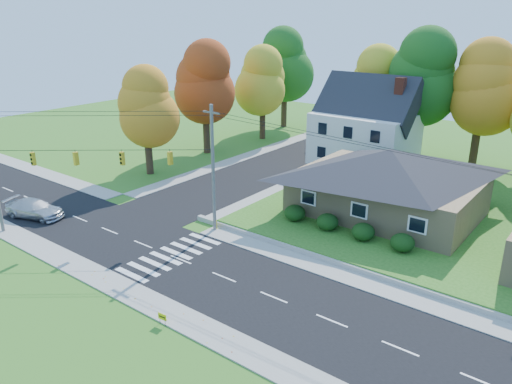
% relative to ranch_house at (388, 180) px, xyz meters
% --- Properties ---
extents(ground, '(120.00, 120.00, 0.00)m').
position_rel_ranch_house_xyz_m(ground, '(-8.00, -16.00, -3.27)').
color(ground, '#3D7923').
extents(road_main, '(90.00, 8.00, 0.02)m').
position_rel_ranch_house_xyz_m(road_main, '(-8.00, -16.00, -3.26)').
color(road_main, black).
rests_on(road_main, ground).
extents(road_cross, '(8.00, 44.00, 0.02)m').
position_rel_ranch_house_xyz_m(road_cross, '(-16.00, 10.00, -3.25)').
color(road_cross, black).
rests_on(road_cross, ground).
extents(sidewalk_north, '(90.00, 2.00, 0.08)m').
position_rel_ranch_house_xyz_m(sidewalk_north, '(-8.00, -11.00, -3.23)').
color(sidewalk_north, '#9C9A90').
rests_on(sidewalk_north, ground).
extents(sidewalk_south, '(90.00, 2.00, 0.08)m').
position_rel_ranch_house_xyz_m(sidewalk_south, '(-8.00, -21.00, -3.23)').
color(sidewalk_south, '#9C9A90').
rests_on(sidewalk_south, ground).
extents(lawn, '(30.00, 30.00, 0.50)m').
position_rel_ranch_house_xyz_m(lawn, '(5.00, 5.00, -3.02)').
color(lawn, '#3D7923').
rests_on(lawn, ground).
extents(ranch_house, '(14.60, 10.60, 5.40)m').
position_rel_ranch_house_xyz_m(ranch_house, '(0.00, 0.00, 0.00)').
color(ranch_house, tan).
rests_on(ranch_house, lawn).
extents(colonial_house, '(10.40, 8.40, 9.60)m').
position_rel_ranch_house_xyz_m(colonial_house, '(-7.96, 12.00, 1.32)').
color(colonial_house, silver).
rests_on(colonial_house, lawn).
extents(hedge_row, '(10.70, 1.70, 1.27)m').
position_rel_ranch_house_xyz_m(hedge_row, '(-0.50, -6.20, -2.13)').
color(hedge_row, '#163A10').
rests_on(hedge_row, lawn).
extents(traffic_infrastructure, '(38.10, 10.66, 10.00)m').
position_rel_ranch_house_xyz_m(traffic_infrastructure, '(-8.15, -14.65, 1.88)').
color(traffic_infrastructure, '#666059').
rests_on(traffic_infrastructure, ground).
extents(tree_lot_0, '(6.72, 6.72, 12.51)m').
position_rel_ranch_house_xyz_m(tree_lot_0, '(-10.00, 18.00, 5.04)').
color(tree_lot_0, '#3F2A19').
rests_on(tree_lot_0, lawn).
extents(tree_lot_1, '(7.84, 7.84, 14.60)m').
position_rel_ranch_house_xyz_m(tree_lot_1, '(-4.00, 17.00, 6.35)').
color(tree_lot_1, '#3F2A19').
rests_on(tree_lot_1, lawn).
extents(tree_lot_2, '(7.28, 7.28, 13.56)m').
position_rel_ranch_house_xyz_m(tree_lot_2, '(2.00, 18.00, 5.70)').
color(tree_lot_2, '#3F2A19').
rests_on(tree_lot_2, lawn).
extents(tree_west_0, '(6.16, 6.16, 11.47)m').
position_rel_ranch_house_xyz_m(tree_west_0, '(-25.00, -4.00, 3.89)').
color(tree_west_0, '#3F2A19').
rests_on(tree_west_0, ground).
extents(tree_west_1, '(7.28, 7.28, 13.56)m').
position_rel_ranch_house_xyz_m(tree_west_1, '(-26.00, 6.00, 5.20)').
color(tree_west_1, '#3F2A19').
rests_on(tree_west_1, ground).
extents(tree_west_2, '(6.72, 6.72, 12.51)m').
position_rel_ranch_house_xyz_m(tree_west_2, '(-25.00, 16.00, 4.54)').
color(tree_west_2, '#3F2A19').
rests_on(tree_west_2, ground).
extents(tree_west_3, '(7.84, 7.84, 14.60)m').
position_rel_ranch_house_xyz_m(tree_west_3, '(-27.00, 24.00, 5.85)').
color(tree_west_3, '#3F2A19').
rests_on(tree_west_3, ground).
extents(silver_sedan, '(5.53, 3.53, 1.49)m').
position_rel_ranch_house_xyz_m(silver_sedan, '(-23.28, -18.06, -2.50)').
color(silver_sedan, '#BBBBC1').
rests_on(silver_sedan, road_main).
extents(white_car, '(2.52, 4.36, 1.36)m').
position_rel_ranch_house_xyz_m(white_car, '(-15.19, 15.36, -2.57)').
color(white_car, silver).
rests_on(white_car, road_cross).
extents(fire_hydrant, '(0.44, 0.34, 0.77)m').
position_rel_ranch_house_xyz_m(fire_hydrant, '(-9.61, -10.58, -2.90)').
color(fire_hydrant, yellow).
rests_on(fire_hydrant, ground).
extents(yard_sign, '(0.58, 0.09, 0.72)m').
position_rel_ranch_house_xyz_m(yard_sign, '(-3.21, -22.04, -2.75)').
color(yard_sign, black).
rests_on(yard_sign, ground).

